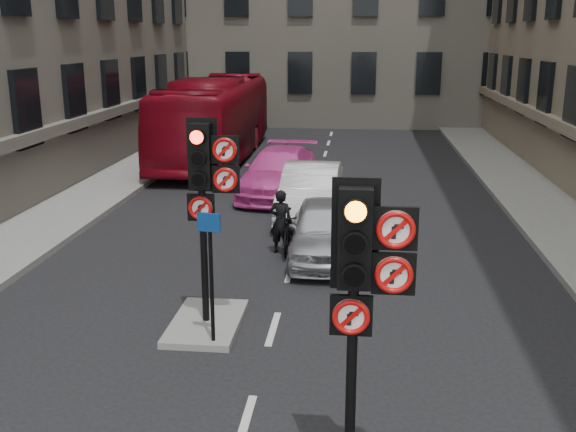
% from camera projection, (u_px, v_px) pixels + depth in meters
% --- Properties ---
extents(pavement_left, '(3.00, 50.00, 0.16)m').
position_uv_depth(pavement_left, '(55.00, 212.00, 19.31)').
color(pavement_left, gray).
rests_on(pavement_left, ground).
extents(pavement_right, '(3.00, 50.00, 0.16)m').
position_uv_depth(pavement_right, '(575.00, 227.00, 17.86)').
color(pavement_right, gray).
rests_on(pavement_right, ground).
extents(centre_island, '(1.20, 2.00, 0.12)m').
position_uv_depth(centre_island, '(206.00, 323.00, 11.99)').
color(centre_island, gray).
rests_on(centre_island, ground).
extents(signal_near, '(0.91, 0.40, 3.58)m').
position_uv_depth(signal_near, '(362.00, 271.00, 7.21)').
color(signal_near, black).
rests_on(signal_near, ground).
extents(signal_far, '(0.91, 0.40, 3.58)m').
position_uv_depth(signal_far, '(206.00, 178.00, 11.28)').
color(signal_far, black).
rests_on(signal_far, centre_island).
extents(car_silver, '(1.74, 4.01, 1.35)m').
position_uv_depth(car_silver, '(325.00, 230.00, 15.52)').
color(car_silver, '#AAACB2').
rests_on(car_silver, ground).
extents(car_white, '(1.67, 4.50, 1.47)m').
position_uv_depth(car_white, '(311.00, 191.00, 19.03)').
color(car_white, silver).
rests_on(car_white, ground).
extents(car_pink, '(2.48, 5.20, 1.46)m').
position_uv_depth(car_pink, '(279.00, 172.00, 21.65)').
color(car_pink, '#E443A7').
rests_on(car_pink, ground).
extents(bus_red, '(2.91, 11.96, 3.32)m').
position_uv_depth(bus_red, '(215.00, 119.00, 27.64)').
color(bus_red, maroon).
rests_on(bus_red, ground).
extents(motorcycle, '(0.51, 1.70, 1.02)m').
position_uv_depth(motorcycle, '(288.00, 231.00, 15.95)').
color(motorcycle, black).
rests_on(motorcycle, ground).
extents(motorcyclist, '(0.63, 0.48, 1.54)m').
position_uv_depth(motorcyclist, '(281.00, 222.00, 15.80)').
color(motorcyclist, black).
rests_on(motorcyclist, ground).
extents(info_sign, '(0.38, 0.14, 2.20)m').
position_uv_depth(info_sign, '(211.00, 259.00, 10.79)').
color(info_sign, black).
rests_on(info_sign, centre_island).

